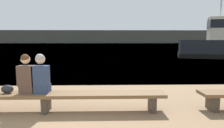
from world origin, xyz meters
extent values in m
plane|color=#426B8E|center=(0.00, 125.06, 0.00)|extent=(240.00, 240.00, 0.00)
cube|color=#4C4C42|center=(0.00, 130.99, 4.09)|extent=(600.00, 12.00, 8.18)
cube|color=brown|center=(0.06, 2.21, 0.42)|extent=(5.79, 0.55, 0.08)
cube|color=#42382D|center=(2.66, 2.21, 0.19)|extent=(0.12, 0.47, 0.38)
cube|color=#42382D|center=(0.06, 2.21, 0.19)|extent=(0.12, 0.47, 0.38)
cube|color=#4C382D|center=(-0.38, 2.28, 0.56)|extent=(0.33, 0.37, 0.19)
cube|color=#4C382D|center=(-0.38, 2.19, 0.90)|extent=(0.37, 0.22, 0.48)
sphere|color=beige|center=(-0.38, 2.19, 1.29)|extent=(0.22, 0.22, 0.22)
sphere|color=#472D19|center=(-0.38, 2.18, 1.31)|extent=(0.20, 0.20, 0.20)
cube|color=navy|center=(-0.03, 2.28, 0.56)|extent=(0.33, 0.37, 0.19)
cube|color=navy|center=(-0.03, 2.19, 0.90)|extent=(0.37, 0.22, 0.48)
sphere|color=beige|center=(-0.03, 2.19, 1.29)|extent=(0.22, 0.22, 0.22)
sphere|color=gray|center=(-0.03, 2.18, 1.32)|extent=(0.21, 0.21, 0.21)
ellipsoid|color=#232328|center=(-0.86, 2.23, 0.56)|extent=(0.29, 0.16, 0.20)
cube|color=black|center=(12.48, 16.89, 0.88)|extent=(7.61, 4.61, 1.77)
cube|color=black|center=(12.48, 16.89, 0.21)|extent=(7.78, 4.76, 0.42)
cube|color=beige|center=(12.82, 16.79, 2.87)|extent=(2.86, 2.27, 2.21)
cube|color=black|center=(12.82, 16.79, 3.32)|extent=(2.92, 2.34, 0.80)
cylinder|color=#B2B2B7|center=(12.58, 16.86, 5.24)|extent=(0.14, 0.14, 2.52)
cube|color=#42382D|center=(4.17, 2.21, 0.19)|extent=(0.12, 0.47, 0.38)
camera|label=1|loc=(1.54, -2.54, 1.73)|focal=32.00mm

